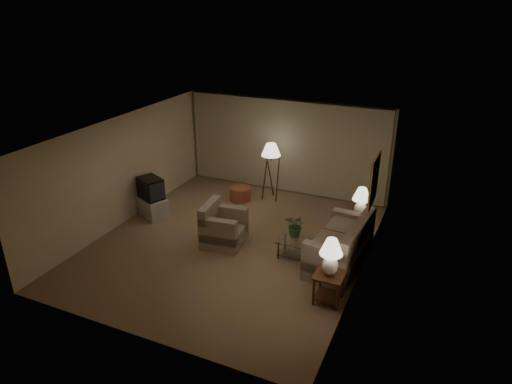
% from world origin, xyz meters
% --- Properties ---
extents(ground, '(7.00, 7.00, 0.00)m').
position_xyz_m(ground, '(0.00, 0.00, 0.00)').
color(ground, '#7F6046').
rests_on(ground, ground).
extents(room_shell, '(6.04, 7.02, 2.72)m').
position_xyz_m(room_shell, '(0.02, 1.51, 1.75)').
color(room_shell, beige).
rests_on(room_shell, ground).
extents(sofa, '(2.08, 1.30, 0.85)m').
position_xyz_m(sofa, '(2.50, 0.11, 0.42)').
color(sofa, gray).
rests_on(sofa, ground).
extents(armchair, '(1.13, 1.09, 0.79)m').
position_xyz_m(armchair, '(-0.15, -0.11, 0.39)').
color(armchair, gray).
rests_on(armchair, ground).
extents(side_table_near, '(0.54, 0.54, 0.60)m').
position_xyz_m(side_table_near, '(2.65, -1.24, 0.41)').
color(side_table_near, '#3C1D10').
rests_on(side_table_near, ground).
extents(side_table_far, '(0.51, 0.42, 0.60)m').
position_xyz_m(side_table_far, '(2.65, 1.36, 0.40)').
color(side_table_far, '#3C1D10').
rests_on(side_table_far, ground).
extents(table_lamp_near, '(0.43, 0.43, 0.74)m').
position_xyz_m(table_lamp_near, '(2.65, -1.24, 1.04)').
color(table_lamp_near, white).
rests_on(table_lamp_near, side_table_near).
extents(table_lamp_far, '(0.42, 0.42, 0.72)m').
position_xyz_m(table_lamp_far, '(2.65, 1.36, 1.03)').
color(table_lamp_far, white).
rests_on(table_lamp_far, side_table_far).
extents(coffee_table, '(1.06, 0.58, 0.41)m').
position_xyz_m(coffee_table, '(1.70, 0.01, 0.28)').
color(coffee_table, silver).
rests_on(coffee_table, ground).
extents(tv_cabinet, '(1.25, 1.18, 0.50)m').
position_xyz_m(tv_cabinet, '(-2.55, 0.44, 0.25)').
color(tv_cabinet, '#B1B1B3').
rests_on(tv_cabinet, ground).
extents(crt_tv, '(1.00, 0.96, 0.56)m').
position_xyz_m(crt_tv, '(-2.55, 0.44, 0.78)').
color(crt_tv, black).
rests_on(crt_tv, tv_cabinet).
extents(floor_lamp, '(0.53, 0.53, 1.64)m').
position_xyz_m(floor_lamp, '(-0.12, 2.66, 0.86)').
color(floor_lamp, '#3C1D10').
rests_on(floor_lamp, ground).
extents(ottoman, '(0.68, 0.68, 0.39)m').
position_xyz_m(ottoman, '(-0.88, 2.25, 0.19)').
color(ottoman, '#9D4B35').
rests_on(ottoman, ground).
extents(vase, '(0.15, 0.15, 0.16)m').
position_xyz_m(vase, '(1.55, 0.01, 0.49)').
color(vase, silver).
rests_on(vase, coffee_table).
extents(flowers, '(0.59, 0.56, 0.51)m').
position_xyz_m(flowers, '(1.55, 0.01, 0.83)').
color(flowers, '#346D30').
rests_on(flowers, vase).
extents(book, '(0.18, 0.24, 0.02)m').
position_xyz_m(book, '(1.95, -0.09, 0.42)').
color(book, olive).
rests_on(book, coffee_table).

